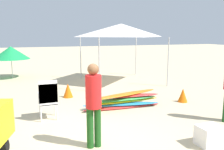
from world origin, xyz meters
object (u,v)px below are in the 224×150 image
object	(u,v)px
beach_umbrella_left	(11,53)
traffic_cone_far	(183,95)
surfboard_pile	(124,100)
popup_canopy	(121,30)
stacked_plastic_chairs	(48,97)
cooler_box	(210,136)
traffic_cone_near	(68,90)
lifeguard_near_center	(94,100)

from	to	relation	value
beach_umbrella_left	traffic_cone_far	world-z (taller)	beach_umbrella_left
surfboard_pile	popup_canopy	bearing A→B (deg)	68.83
stacked_plastic_chairs	beach_umbrella_left	world-z (taller)	beach_umbrella_left
cooler_box	traffic_cone_far	bearing A→B (deg)	62.46
stacked_plastic_chairs	popup_canopy	bearing A→B (deg)	46.80
traffic_cone_near	cooler_box	size ratio (longest dim) A/B	1.00
cooler_box	traffic_cone_near	bearing A→B (deg)	113.04
traffic_cone_far	surfboard_pile	bearing A→B (deg)	177.00
cooler_box	stacked_plastic_chairs	bearing A→B (deg)	137.58
surfboard_pile	lifeguard_near_center	bearing A→B (deg)	-126.48
beach_umbrella_left	traffic_cone_near	size ratio (longest dim) A/B	3.72
surfboard_pile	traffic_cone_near	size ratio (longest dim) A/B	5.05
beach_umbrella_left	traffic_cone_near	bearing A→B (deg)	-67.30
surfboard_pile	popup_canopy	xyz separation A→B (m)	(1.47, 3.80, 2.24)
surfboard_pile	traffic_cone_far	world-z (taller)	surfboard_pile
popup_canopy	cooler_box	xyz separation A→B (m)	(-0.83, -6.80, -2.27)
popup_canopy	traffic_cone_far	distance (m)	4.56
traffic_cone_far	beach_umbrella_left	bearing A→B (deg)	129.20
surfboard_pile	lifeguard_near_center	world-z (taller)	lifeguard_near_center
surfboard_pile	lifeguard_near_center	size ratio (longest dim) A/B	1.49
lifeguard_near_center	traffic_cone_far	world-z (taller)	lifeguard_near_center
traffic_cone_far	stacked_plastic_chairs	bearing A→B (deg)	-178.01
stacked_plastic_chairs	traffic_cone_far	distance (m)	4.52
surfboard_pile	popup_canopy	size ratio (longest dim) A/B	0.80
lifeguard_near_center	beach_umbrella_left	distance (m)	9.22
popup_canopy	cooler_box	distance (m)	7.22
stacked_plastic_chairs	cooler_box	size ratio (longest dim) A/B	2.17
stacked_plastic_chairs	lifeguard_near_center	size ratio (longest dim) A/B	0.64
stacked_plastic_chairs	popup_canopy	distance (m)	5.87
popup_canopy	traffic_cone_far	bearing A→B (deg)	-80.24
cooler_box	popup_canopy	bearing A→B (deg)	83.02
stacked_plastic_chairs	traffic_cone_far	world-z (taller)	stacked_plastic_chairs
traffic_cone_far	cooler_box	bearing A→B (deg)	-117.54
lifeguard_near_center	traffic_cone_near	distance (m)	4.18
popup_canopy	cooler_box	world-z (taller)	popup_canopy
cooler_box	surfboard_pile	bearing A→B (deg)	102.03
stacked_plastic_chairs	traffic_cone_near	world-z (taller)	stacked_plastic_chairs
stacked_plastic_chairs	traffic_cone_near	distance (m)	2.37
lifeguard_near_center	beach_umbrella_left	world-z (taller)	lifeguard_near_center
stacked_plastic_chairs	beach_umbrella_left	distance (m)	7.20
lifeguard_near_center	cooler_box	size ratio (longest dim) A/B	3.39
popup_canopy	traffic_cone_near	bearing A→B (deg)	-146.62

